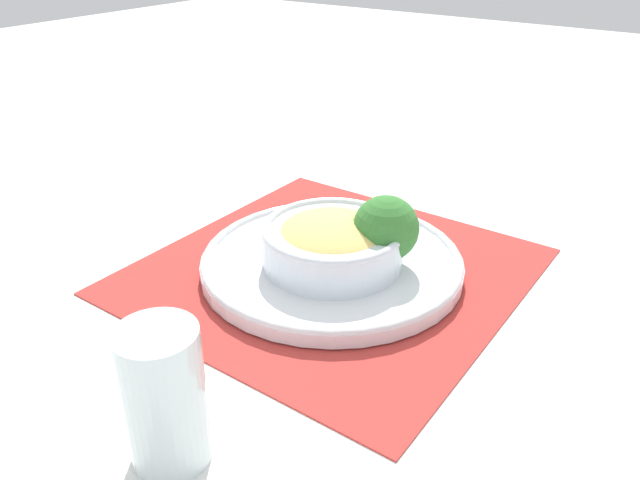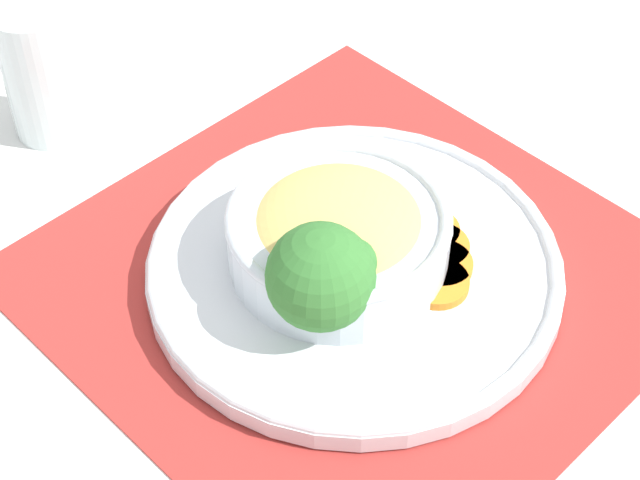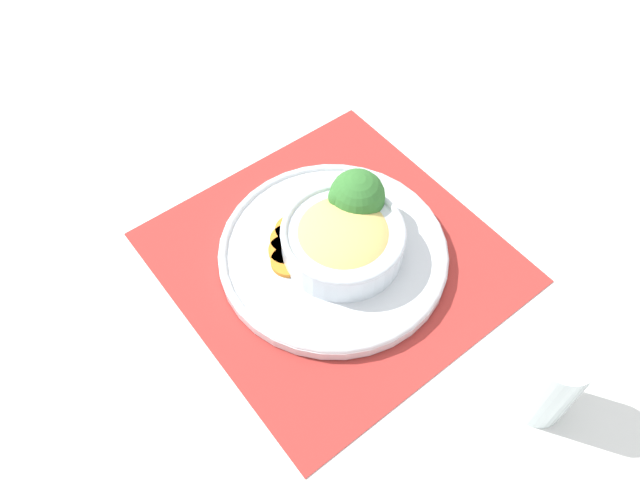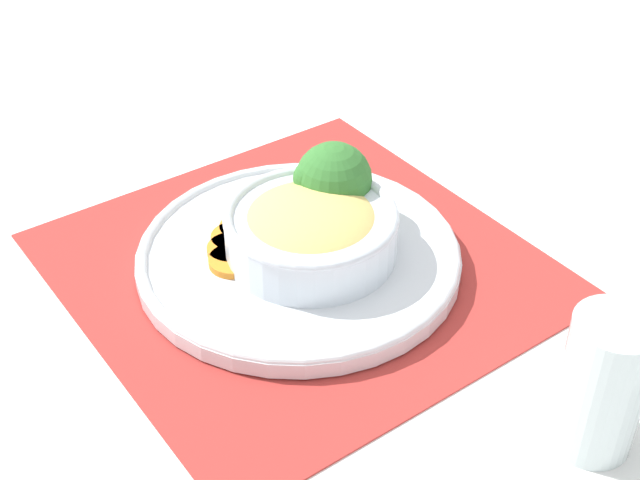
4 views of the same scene
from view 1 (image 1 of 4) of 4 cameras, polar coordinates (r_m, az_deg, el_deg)
The scene contains 10 objects.
ground_plane at distance 0.76m, azimuth 1.07°, elevation -2.91°, with size 4.00×4.00×0.00m, color white.
placemat at distance 0.76m, azimuth 1.07°, elevation -2.78°, with size 0.43×0.44×0.00m.
plate at distance 0.76m, azimuth 1.08°, elevation -1.92°, with size 0.32×0.32×0.02m.
bowl at distance 0.73m, azimuth 1.17°, elevation -0.10°, with size 0.17×0.17×0.06m.
broccoli_floret at distance 0.72m, azimuth 6.00°, elevation 1.08°, with size 0.08×0.08×0.09m.
carrot_slice_near at distance 0.81m, azimuth 1.97°, elevation 0.83°, with size 0.05×0.05×0.01m.
carrot_slice_middle at distance 0.81m, azimuth 0.67°, elevation 0.87°, with size 0.05×0.05×0.01m.
carrot_slice_far at distance 0.81m, azimuth -0.60°, elevation 0.75°, with size 0.05×0.05×0.01m.
carrot_slice_extra at distance 0.80m, azimuth -1.76°, elevation 0.46°, with size 0.05×0.05×0.01m.
water_glass at distance 0.51m, azimuth -13.95°, elevation -14.31°, with size 0.06×0.06×0.12m.
Camera 1 is at (0.36, -0.55, 0.39)m, focal length 35.00 mm.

